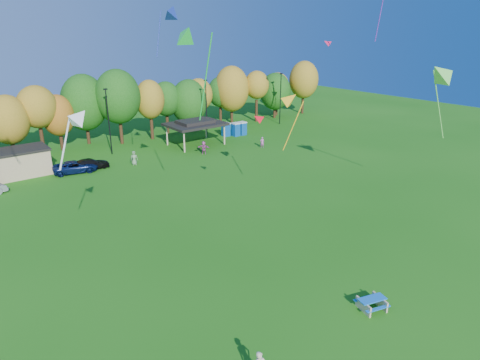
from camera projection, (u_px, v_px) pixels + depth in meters
ground at (314, 290)px, 29.15m from camera, size 160.00×160.00×0.00m
tree_line at (72, 109)px, 60.32m from camera, size 93.57×10.55×11.15m
lamp_posts at (109, 120)px, 58.32m from camera, size 64.50×0.25×9.09m
utility_building at (21, 162)px, 51.01m from camera, size 6.30×4.30×3.25m
pavilion at (195, 124)px, 63.60m from camera, size 8.20×6.20×3.77m
porta_potties at (235, 129)px, 69.70m from camera, size 3.75×2.16×2.18m
picnic_table at (372, 303)px, 27.02m from camera, size 2.11×1.90×0.77m
car_c at (75, 167)px, 52.20m from camera, size 5.61×3.41×1.45m
car_d at (90, 164)px, 53.40m from camera, size 4.74×2.05×1.36m
far_person_0 at (204, 148)px, 59.67m from camera, size 1.52×1.69×1.86m
far_person_1 at (134, 158)px, 55.00m from camera, size 1.01×0.79×1.84m
far_person_4 at (262, 142)px, 62.84m from camera, size 0.70×0.66×1.61m
kite_0 at (327, 43)px, 60.68m from camera, size 1.68×1.67×1.37m
kite_1 at (172, 12)px, 35.85m from camera, size 2.72×2.31×4.62m
kite_2 at (258, 118)px, 35.11m from camera, size 1.30×1.31×1.07m
kite_3 at (79, 117)px, 22.82m from camera, size 2.23×1.39×3.48m
kite_6 at (291, 100)px, 39.82m from camera, size 2.53×3.24×5.59m
kite_10 at (187, 35)px, 32.05m from camera, size 1.87×4.51×7.55m
kite_12 at (440, 74)px, 37.84m from camera, size 4.83×2.89×7.86m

